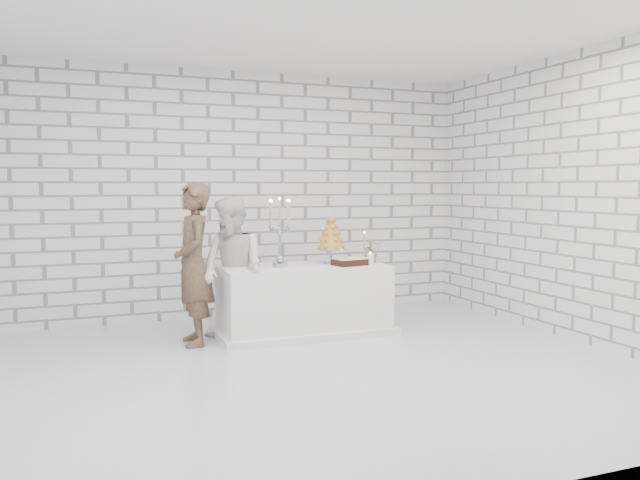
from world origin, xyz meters
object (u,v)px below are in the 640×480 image
Objects in this scene: cake_table at (304,300)px; groom at (194,264)px; bride at (233,270)px; croquembouche at (331,239)px; candelabra at (280,232)px.

cake_table is 1.09× the size of groom.
groom is 0.40m from bride.
cake_table is at bearing -167.20° from croquembouche.
cake_table is 1.28m from groom.
groom is 0.97m from candelabra.
bride is at bearing -170.05° from croquembouche.
cake_table is at bearing 65.54° from bride.
cake_table is 1.20× the size of bride.
croquembouche is at bearing 66.80° from bride.
croquembouche is at bearing 12.80° from cake_table.
cake_table is 0.80m from candelabra.
bride is 0.66m from candelabra.
groom is 1.10× the size of bride.
candelabra is 1.38× the size of croquembouche.
bride is at bearing -169.55° from candelabra.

